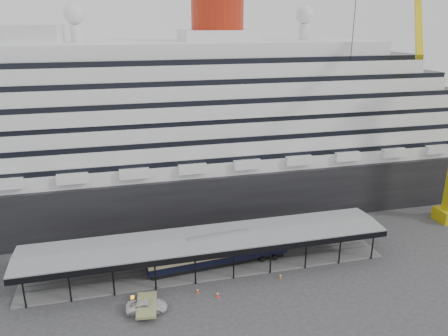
{
  "coord_description": "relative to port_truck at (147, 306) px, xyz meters",
  "views": [
    {
      "loc": [
        -12.43,
        -53.55,
        36.52
      ],
      "look_at": [
        3.21,
        8.0,
        15.08
      ],
      "focal_mm": 35.0,
      "sensor_mm": 36.0,
      "label": 1
    }
  ],
  "objects": [
    {
      "name": "traffic_cone_mid",
      "position": [
        7.3,
        2.37,
        -0.37
      ],
      "size": [
        0.45,
        0.45,
        0.76
      ],
      "rotation": [
        0.0,
        0.0,
        0.17
      ],
      "color": "#D94A0C",
      "rests_on": "ground"
    },
    {
      "name": "cruise_ship",
      "position": [
        10.38,
        35.78,
        17.6
      ],
      "size": [
        130.0,
        30.0,
        43.9
      ],
      "color": "black",
      "rests_on": "ground"
    },
    {
      "name": "traffic_cone_right",
      "position": [
        20.01,
        2.95,
        -0.38
      ],
      "size": [
        0.39,
        0.39,
        0.74
      ],
      "rotation": [
        0.0,
        0.0,
        0.02
      ],
      "color": "orange",
      "rests_on": "ground"
    },
    {
      "name": "pullman_carriage",
      "position": [
        11.9,
        8.78,
        1.92
      ],
      "size": [
        22.58,
        4.85,
        22.01
      ],
      "rotation": [
        0.0,
        0.0,
        0.09
      ],
      "color": "black",
      "rests_on": "ground"
    },
    {
      "name": "ground",
      "position": [
        10.33,
        3.78,
        -0.75
      ],
      "size": [
        200.0,
        200.0,
        0.0
      ],
      "primitive_type": "plane",
      "color": "#333336",
      "rests_on": "ground"
    },
    {
      "name": "platform_canopy",
      "position": [
        10.33,
        8.78,
        1.61
      ],
      "size": [
        56.0,
        9.18,
        5.3
      ],
      "color": "slate",
      "rests_on": "ground"
    },
    {
      "name": "port_truck",
      "position": [
        0.0,
        0.0,
        0.0
      ],
      "size": [
        5.65,
        3.09,
        1.5
      ],
      "primitive_type": "imported",
      "rotation": [
        0.0,
        0.0,
        1.46
      ],
      "color": "silver",
      "rests_on": "ground"
    },
    {
      "name": "traffic_cone_left",
      "position": [
        9.82,
        0.79,
        -0.34
      ],
      "size": [
        0.42,
        0.42,
        0.82
      ],
      "rotation": [
        0.0,
        0.0,
        0.0
      ],
      "color": "#F7320D",
      "rests_on": "ground"
    }
  ]
}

